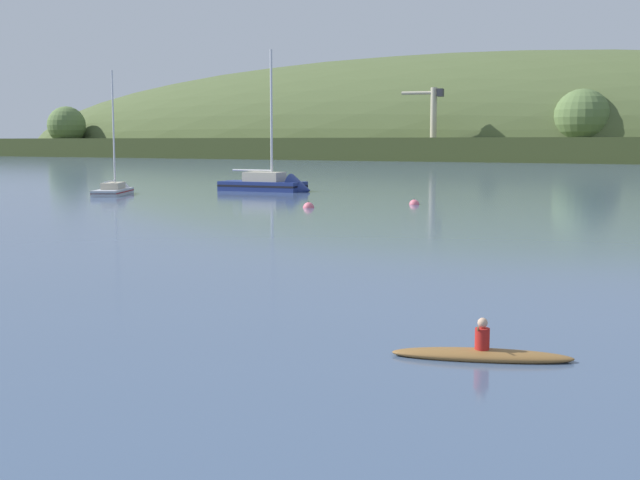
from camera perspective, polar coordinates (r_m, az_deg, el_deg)
far_shoreline_hill at (r=245.57m, az=8.75°, el=5.58°), size 427.29×101.26×59.29m
dockside_crane at (r=207.43m, az=7.63°, el=7.57°), size 10.29×3.96×17.64m
sailboat_near_mooring at (r=80.44m, az=-3.21°, el=3.59°), size 9.30×3.63×14.66m
sailboat_midwater_white at (r=77.90m, az=-13.68°, el=3.15°), size 5.15×7.40×12.04m
canoe_with_paddler at (r=18.87m, az=10.90°, el=-7.62°), size 3.98×1.96×1.02m
mooring_buoy_midchannel at (r=60.18m, az=-0.78°, el=2.19°), size 0.80×0.80×0.88m
mooring_buoy_far_upstream at (r=63.66m, az=6.40°, el=2.40°), size 0.76×0.76×0.84m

